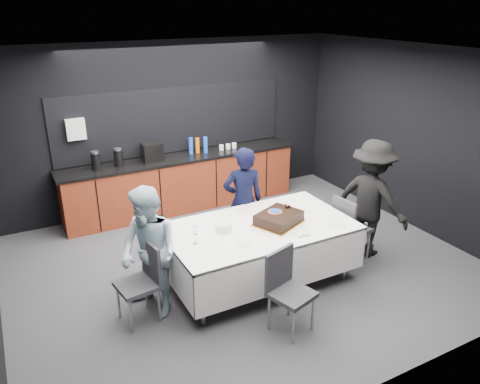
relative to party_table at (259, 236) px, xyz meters
name	(u,v)px	position (x,y,z in m)	size (l,w,h in m)	color
ground	(243,265)	(0.00, 0.40, -0.64)	(6.00, 6.00, 0.00)	#3D3D42
room_shell	(244,134)	(0.00, 0.40, 1.22)	(6.04, 5.04, 2.82)	white
kitchenette	(181,178)	(-0.02, 2.62, -0.10)	(4.10, 0.64, 2.05)	maroon
party_table	(259,236)	(0.00, 0.00, 0.00)	(2.32, 1.32, 0.78)	#99999E
cake_assembly	(279,218)	(0.25, -0.06, 0.21)	(0.71, 0.65, 0.18)	#ECB045
plate_stack	(223,227)	(-0.45, 0.08, 0.19)	(0.21, 0.21, 0.10)	white
loose_plate_near	(243,243)	(-0.39, -0.30, 0.14)	(0.19, 0.19, 0.01)	white
loose_plate_right_a	(307,209)	(0.80, 0.11, 0.14)	(0.20, 0.20, 0.01)	white
loose_plate_right_b	(336,223)	(0.88, -0.41, 0.14)	(0.19, 0.19, 0.01)	white
loose_plate_far	(243,211)	(0.04, 0.48, 0.14)	(0.22, 0.22, 0.01)	white
fork_pile	(303,234)	(0.33, -0.46, 0.15)	(0.17, 0.11, 0.03)	white
champagne_flute	(195,231)	(-0.88, -0.06, 0.30)	(0.06, 0.06, 0.22)	white
chair_left	(143,276)	(-1.52, -0.06, -0.11)	(0.48, 0.48, 0.92)	#2F2F34
chair_right	(348,224)	(1.35, -0.12, -0.11)	(0.46, 0.46, 0.92)	#2F2F34
chair_near	(286,285)	(-0.21, -0.95, -0.11)	(0.52, 0.52, 0.92)	#2F2F34
person_center	(243,201)	(0.19, 0.76, 0.14)	(0.57, 0.37, 1.56)	black
person_left	(149,253)	(-1.41, 0.00, 0.13)	(0.75, 0.58, 1.54)	#9FBAC9
person_right	(371,199)	(1.72, -0.11, 0.19)	(1.08, 0.62, 1.67)	black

